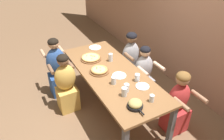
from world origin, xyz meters
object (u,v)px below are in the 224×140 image
(diner_far_midleft, at_px, (130,63))
(diner_near_midleft, at_px, (66,85))
(drinking_glass_a, at_px, (126,88))
(diner_far_center, at_px, (143,76))
(drinking_glass_d, at_px, (114,81))
(drinking_glass_e, at_px, (137,78))
(skillet_bowl, at_px, (135,104))
(empty_plate_c, at_px, (95,47))
(pizza_board_second, at_px, (91,58))
(drinking_glass_b, at_px, (111,58))
(empty_plate_a, at_px, (143,86))
(empty_plate_b, at_px, (119,76))
(pizza_board_main, at_px, (99,70))
(diner_near_left, at_px, (57,69))
(drinking_glass_c, at_px, (124,92))
(cocktail_glass_blue, at_px, (152,99))
(diner_far_right, at_px, (178,105))

(diner_far_midleft, height_order, diner_near_midleft, diner_far_midleft)
(drinking_glass_a, relative_size, diner_far_center, 0.11)
(drinking_glass_d, distance_m, drinking_glass_e, 0.37)
(diner_far_center, bearing_deg, skillet_bowl, 48.70)
(empty_plate_c, bearing_deg, pizza_board_second, -34.18)
(drinking_glass_b, bearing_deg, diner_far_midleft, 104.57)
(empty_plate_a, height_order, empty_plate_b, same)
(pizza_board_main, height_order, diner_near_left, diner_near_left)
(empty_plate_c, relative_size, drinking_glass_a, 1.91)
(empty_plate_a, relative_size, empty_plate_c, 0.85)
(drinking_glass_a, height_order, drinking_glass_d, drinking_glass_a)
(skillet_bowl, bearing_deg, drinking_glass_b, 166.83)
(drinking_glass_c, height_order, diner_far_midleft, diner_far_midleft)
(skillet_bowl, bearing_deg, empty_plate_b, 166.04)
(cocktail_glass_blue, relative_size, diner_far_right, 0.12)
(drinking_glass_e, bearing_deg, drinking_glass_d, -106.34)
(diner_near_left, bearing_deg, diner_far_midleft, -18.63)
(pizza_board_main, xyz_separation_m, diner_far_right, (0.98, 0.84, -0.32))
(skillet_bowl, distance_m, drinking_glass_e, 0.60)
(pizza_board_second, xyz_separation_m, diner_near_left, (-0.36, -0.54, -0.28))
(empty_plate_c, relative_size, cocktail_glass_blue, 1.78)
(cocktail_glass_blue, relative_size, drinking_glass_d, 1.13)
(drinking_glass_b, height_order, drinking_glass_e, drinking_glass_b)
(drinking_glass_d, relative_size, diner_near_left, 0.10)
(empty_plate_a, xyz_separation_m, drinking_glass_a, (-0.02, -0.27, 0.05))
(drinking_glass_d, distance_m, diner_near_left, 1.36)
(diner_far_midleft, bearing_deg, empty_plate_b, 45.03)
(pizza_board_second, relative_size, diner_near_midleft, 0.34)
(empty_plate_b, xyz_separation_m, cocktail_glass_blue, (0.74, 0.08, 0.04))
(empty_plate_b, relative_size, diner_far_right, 0.21)
(drinking_glass_a, distance_m, diner_near_left, 1.61)
(pizza_board_second, distance_m, diner_far_midleft, 0.84)
(drinking_glass_a, relative_size, drinking_glass_d, 1.05)
(skillet_bowl, height_order, diner_far_center, diner_far_center)
(drinking_glass_a, bearing_deg, skillet_bowl, -12.45)
(pizza_board_main, relative_size, diner_near_midleft, 0.30)
(drinking_glass_d, relative_size, drinking_glass_e, 0.99)
(skillet_bowl, bearing_deg, drinking_glass_a, 167.55)
(drinking_glass_c, distance_m, diner_far_center, 1.08)
(empty_plate_c, bearing_deg, diner_far_midleft, 49.03)
(pizza_board_main, xyz_separation_m, cocktail_glass_blue, (0.99, 0.30, 0.02))
(skillet_bowl, bearing_deg, empty_plate_a, 132.96)
(drinking_glass_b, distance_m, drinking_glass_e, 0.73)
(cocktail_glass_blue, relative_size, diner_far_midleft, 0.11)
(pizza_board_second, distance_m, cocktail_glass_blue, 1.46)
(drinking_glass_d, bearing_deg, diner_far_right, 53.37)
(empty_plate_a, bearing_deg, pizza_board_second, -163.05)
(skillet_bowl, xyz_separation_m, drinking_glass_c, (-0.27, -0.00, 0.01))
(diner_far_midleft, distance_m, diner_far_right, 1.34)
(drinking_glass_d, bearing_deg, pizza_board_second, -179.88)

